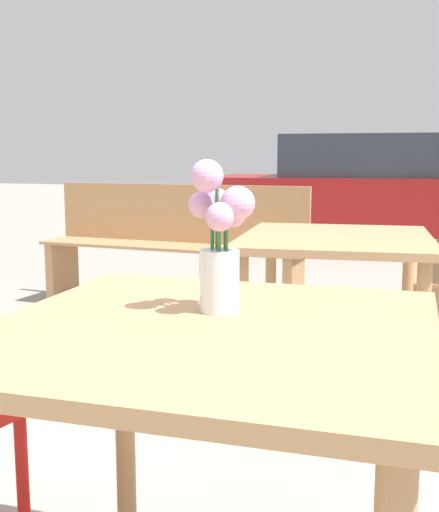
{
  "coord_description": "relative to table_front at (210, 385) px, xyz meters",
  "views": [
    {
      "loc": [
        0.38,
        -1.06,
        1.04
      ],
      "look_at": [
        -0.01,
        0.1,
        0.85
      ],
      "focal_mm": 45.0,
      "sensor_mm": 36.0,
      "label": 1
    }
  ],
  "objects": [
    {
      "name": "table_front",
      "position": [
        0.0,
        0.0,
        0.0
      ],
      "size": [
        0.82,
        0.83,
        0.74
      ],
      "color": "tan",
      "rests_on": "ground_plane"
    },
    {
      "name": "flower_vase",
      "position": [
        -0.01,
        0.09,
        0.25
      ],
      "size": [
        0.14,
        0.13,
        0.29
      ],
      "color": "silver",
      "rests_on": "table_front"
    },
    {
      "name": "bench_far",
      "position": [
        -1.32,
        2.96,
        -0.15
      ],
      "size": [
        1.87,
        0.44,
        0.85
      ],
      "color": "tan",
      "rests_on": "ground_plane"
    },
    {
      "name": "parked_car",
      "position": [
        -0.38,
        6.94,
        -0.01
      ],
      "size": [
        3.99,
        1.99,
        1.29
      ],
      "color": "maroon",
      "rests_on": "ground_plane"
    },
    {
      "name": "table_back",
      "position": [
        -0.0,
        1.49,
        -0.01
      ],
      "size": [
        0.83,
        0.94,
        0.73
      ],
      "color": "tan",
      "rests_on": "ground_plane"
    }
  ]
}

